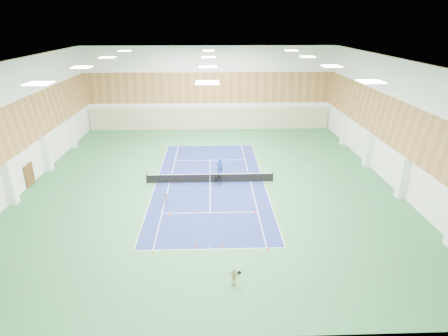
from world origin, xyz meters
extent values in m
plane|color=#30703F|center=(0.00, 0.00, 0.00)|extent=(40.00, 40.00, 0.00)
cube|color=navy|center=(0.00, 0.00, 0.01)|extent=(10.97, 23.77, 0.01)
cube|color=#C6B793|center=(0.00, 19.75, 1.60)|extent=(35.40, 0.16, 3.20)
cube|color=#593319|center=(-17.92, 0.00, 1.10)|extent=(0.08, 1.80, 2.20)
imported|color=navy|center=(1.03, 2.16, 0.90)|extent=(0.73, 0.56, 1.80)
imported|color=gray|center=(-3.98, -4.38, 0.53)|extent=(0.53, 0.42, 1.06)
imported|color=tan|center=(1.48, -15.78, 0.59)|extent=(0.74, 0.54, 1.17)
cone|color=orange|center=(-3.39, -6.71, 0.12)|extent=(0.23, 0.23, 0.25)
cone|color=#F75B0D|center=(-1.12, -6.41, 0.12)|extent=(0.22, 0.22, 0.24)
cone|color=#FF510D|center=(1.55, -6.66, 0.09)|extent=(0.17, 0.17, 0.19)
cone|color=red|center=(3.87, -6.61, 0.12)|extent=(0.21, 0.21, 0.23)
cone|color=orange|center=(-4.07, -12.26, 0.11)|extent=(0.21, 0.21, 0.23)
cone|color=#D83E0B|center=(-1.00, -11.45, 0.11)|extent=(0.20, 0.20, 0.22)
cone|color=#FF490D|center=(0.85, -11.49, 0.12)|extent=(0.21, 0.21, 0.23)
cone|color=#EA540C|center=(4.20, -12.09, 0.12)|extent=(0.22, 0.22, 0.24)
camera|label=1|loc=(0.21, -34.80, 15.50)|focal=30.00mm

